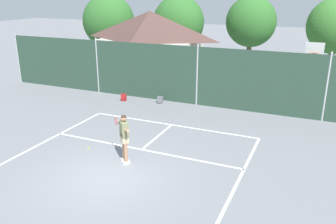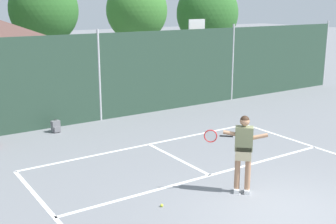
# 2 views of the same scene
# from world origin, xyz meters

# --- Properties ---
(ground_plane) EXTENTS (120.00, 120.00, 0.00)m
(ground_plane) POSITION_xyz_m (0.00, 0.00, 0.00)
(ground_plane) COLOR slate
(court_markings) EXTENTS (8.30, 11.10, 0.01)m
(court_markings) POSITION_xyz_m (0.00, 0.65, 0.00)
(court_markings) COLOR white
(court_markings) RESTS_ON ground
(chainlink_fence) EXTENTS (26.09, 0.09, 3.38)m
(chainlink_fence) POSITION_xyz_m (0.00, 9.00, 1.62)
(chainlink_fence) COLOR #284233
(chainlink_fence) RESTS_ON ground
(basketball_hoop) EXTENTS (0.90, 0.67, 3.55)m
(basketball_hoop) POSITION_xyz_m (5.72, 10.69, 2.31)
(basketball_hoop) COLOR yellow
(basketball_hoop) RESTS_ON ground
(treeline_backdrop) EXTENTS (27.81, 4.13, 5.86)m
(treeline_backdrop) POSITION_xyz_m (-0.22, 17.84, 3.67)
(treeline_backdrop) COLOR brown
(treeline_backdrop) RESTS_ON ground
(tennis_player) EXTENTS (1.15, 0.96, 1.85)m
(tennis_player) POSITION_xyz_m (-0.04, 1.26, 1.11)
(tennis_player) COLOR silver
(tennis_player) RESTS_ON ground
(tennis_ball) EXTENTS (0.07, 0.07, 0.07)m
(tennis_ball) POSITION_xyz_m (-1.99, 1.67, 0.03)
(tennis_ball) COLOR #CCE033
(tennis_ball) RESTS_ON ground
(backpack_grey) EXTENTS (0.30, 0.27, 0.46)m
(backpack_grey) POSITION_xyz_m (-1.96, 8.39, 0.19)
(backpack_grey) COLOR slate
(backpack_grey) RESTS_ON ground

